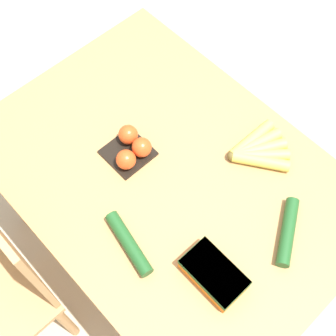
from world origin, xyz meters
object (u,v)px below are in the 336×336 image
Objects in this scene: carrot_bag at (214,274)px; tomato_pack at (131,148)px; cucumber_far at (288,232)px; cucumber_near at (129,243)px; banana_bunch at (257,150)px.

tomato_pack is at bearing -11.81° from carrot_bag.
cucumber_far is (-0.53, -0.16, -0.01)m from tomato_pack.
carrot_bag is at bearing 168.19° from tomato_pack.
tomato_pack is 0.66× the size of cucumber_near.
tomato_pack is 0.70× the size of cucumber_far.
tomato_pack reaches higher than carrot_bag.
tomato_pack is (0.28, 0.30, 0.02)m from banana_bunch.
tomato_pack is 0.56m from cucumber_far.
cucumber_far is at bearing 150.02° from banana_bunch.
banana_bunch is 0.98× the size of cucumber_far.
cucumber_far is (-0.30, -0.37, 0.00)m from cucumber_near.
tomato_pack is at bearing 47.21° from banana_bunch.
carrot_bag reaches higher than cucumber_near.
banana_bunch is 0.45m from carrot_bag.
carrot_bag is (-0.47, 0.10, -0.00)m from tomato_pack.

